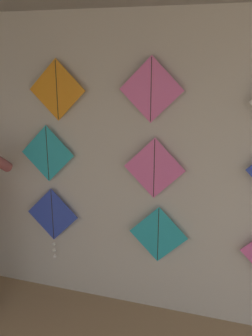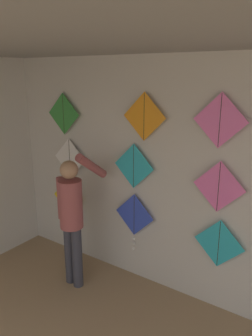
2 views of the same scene
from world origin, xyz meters
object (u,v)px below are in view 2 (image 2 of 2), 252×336
kite_1 (134,218)px  kite_8 (64,114)px  kite_0 (68,198)px  kite_5 (134,166)px  kite_4 (70,158)px  kite_9 (144,117)px  shopkeeper (72,213)px  kite_10 (220,121)px  kite_6 (219,187)px  kite_2 (219,244)px

kite_1 → kite_8: size_ratio=1.38×
kite_0 → kite_5: 1.30m
kite_4 → kite_9: size_ratio=1.00×
shopkeeper → kite_9: 1.43m
kite_0 → kite_8: 1.20m
shopkeeper → kite_10: kite_10 is taller
kite_0 → kite_1: size_ratio=0.73×
shopkeeper → kite_1: shopkeeper is taller
kite_1 → kite_10: size_ratio=1.38×
kite_10 → kite_4: bearing=180.0°
kite_0 → kite_8: kite_8 is taller
kite_1 → kite_4: 1.23m
shopkeeper → kite_9: bearing=42.9°
kite_5 → kite_10: bearing=0.0°
kite_5 → kite_8: kite_8 is taller
kite_6 → kite_8: bearing=180.0°
kite_8 → kite_9: (1.26, 0.00, 0.06)m
kite_4 → kite_10: kite_10 is taller
kite_4 → kite_5: kite_5 is taller
kite_1 → shopkeeper: bearing=-136.2°
kite_1 → kite_5: (-0.01, 0.00, 0.67)m
kite_1 → kite_5: 0.67m
kite_5 → kite_6: size_ratio=1.00×
shopkeeper → kite_4: size_ratio=3.13×
kite_0 → kite_2: (2.23, 0.00, -0.03)m
shopkeeper → kite_4: 0.89m
kite_0 → kite_5: (1.13, 0.00, 0.65)m
kite_5 → kite_6: 1.05m
kite_2 → kite_9: size_ratio=1.00×
kite_2 → kite_10: bearing=180.0°
kite_4 → kite_8: 0.61m
kite_6 → kite_10: size_ratio=1.00×
shopkeeper → kite_10: 2.01m
kite_0 → kite_9: kite_9 is taller
kite_4 → kite_10: size_ratio=1.00×
shopkeeper → kite_9: kite_9 is taller
kite_5 → kite_0: bearing=180.0°
shopkeeper → kite_5: 0.93m
kite_5 → kite_10: 1.19m
shopkeeper → kite_0: size_ratio=3.13×
kite_2 → kite_10: kite_10 is taller
shopkeeper → kite_10: size_ratio=3.13×
kite_5 → kite_1: bearing=-4.2°
kite_1 → kite_6: kite_6 is taller
kite_2 → kite_9: bearing=180.0°
kite_5 → kite_8: (-1.13, 0.00, 0.55)m
shopkeeper → kite_2: shopkeeper is taller
shopkeeper → kite_2: bearing=22.7°
kite_5 → kite_9: kite_9 is taller
kite_2 → kite_5: kite_5 is taller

